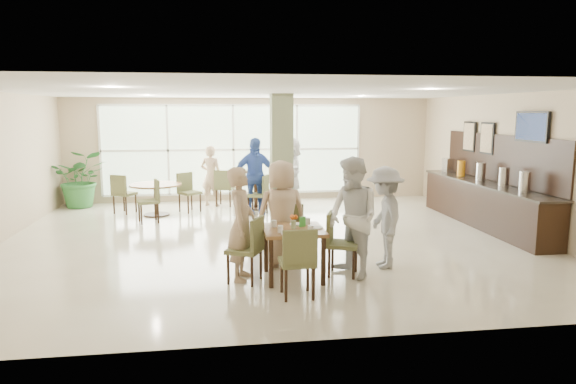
{
  "coord_description": "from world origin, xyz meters",
  "views": [
    {
      "loc": [
        -0.99,
        -9.61,
        2.44
      ],
      "look_at": [
        0.2,
        -1.2,
        1.1
      ],
      "focal_mm": 32.0,
      "sensor_mm": 36.0,
      "label": 1
    }
  ],
  "objects": [
    {
      "name": "ground",
      "position": [
        0.0,
        0.0,
        0.0
      ],
      "size": [
        10.0,
        10.0,
        0.0
      ],
      "primitive_type": "plane",
      "color": "beige",
      "rests_on": "ground"
    },
    {
      "name": "room_shell",
      "position": [
        0.0,
        0.0,
        1.7
      ],
      "size": [
        10.0,
        10.0,
        10.0
      ],
      "color": "white",
      "rests_on": "ground"
    },
    {
      "name": "window_bank",
      "position": [
        -0.5,
        4.46,
        1.4
      ],
      "size": [
        7.0,
        0.04,
        7.0
      ],
      "color": "silver",
      "rests_on": "ground"
    },
    {
      "name": "column",
      "position": [
        0.4,
        1.2,
        1.4
      ],
      "size": [
        0.45,
        0.45,
        2.8
      ],
      "primitive_type": "cube",
      "color": "#737E58",
      "rests_on": "ground"
    },
    {
      "name": "main_table",
      "position": [
        0.11,
        -2.4,
        0.65
      ],
      "size": [
        0.88,
        0.88,
        0.75
      ],
      "color": "brown",
      "rests_on": "ground"
    },
    {
      "name": "round_table_left",
      "position": [
        -2.41,
        2.65,
        0.59
      ],
      "size": [
        1.21,
        1.21,
        0.75
      ],
      "color": "brown",
      "rests_on": "ground"
    },
    {
      "name": "round_table_right",
      "position": [
        -0.0,
        3.19,
        0.58
      ],
      "size": [
        1.14,
        1.14,
        0.75
      ],
      "color": "brown",
      "rests_on": "ground"
    },
    {
      "name": "chairs_main_table",
      "position": [
        0.11,
        -2.41,
        0.47
      ],
      "size": [
        2.07,
        1.98,
        0.95
      ],
      "color": "brown",
      "rests_on": "ground"
    },
    {
      "name": "chairs_table_left",
      "position": [
        -2.44,
        2.61,
        0.47
      ],
      "size": [
        2.17,
        1.76,
        0.95
      ],
      "color": "brown",
      "rests_on": "ground"
    },
    {
      "name": "chairs_table_right",
      "position": [
        0.02,
        3.2,
        0.47
      ],
      "size": [
        2.19,
        1.84,
        0.95
      ],
      "color": "brown",
      "rests_on": "ground"
    },
    {
      "name": "tabletop_clutter",
      "position": [
        0.14,
        -2.41,
        0.81
      ],
      "size": [
        0.74,
        0.77,
        0.21
      ],
      "color": "white",
      "rests_on": "main_table"
    },
    {
      "name": "buffet_counter",
      "position": [
        4.7,
        0.51,
        0.55
      ],
      "size": [
        0.64,
        4.7,
        1.95
      ],
      "color": "black",
      "rests_on": "ground"
    },
    {
      "name": "wall_tv",
      "position": [
        4.94,
        -0.6,
        2.15
      ],
      "size": [
        0.06,
        1.0,
        0.58
      ],
      "color": "black",
      "rests_on": "ground"
    },
    {
      "name": "framed_art_a",
      "position": [
        4.95,
        1.0,
        1.85
      ],
      "size": [
        0.05,
        0.55,
        0.7
      ],
      "color": "black",
      "rests_on": "ground"
    },
    {
      "name": "framed_art_b",
      "position": [
        4.95,
        1.8,
        1.85
      ],
      "size": [
        0.05,
        0.55,
        0.7
      ],
      "color": "black",
      "rests_on": "ground"
    },
    {
      "name": "potted_plant",
      "position": [
        -4.41,
        3.99,
        0.73
      ],
      "size": [
        1.46,
        1.46,
        1.46
      ],
      "primitive_type": "imported",
      "rotation": [
        0.0,
        0.0,
        0.12
      ],
      "color": "#2B6C2F",
      "rests_on": "ground"
    },
    {
      "name": "teen_left",
      "position": [
        -0.64,
        -2.33,
        0.83
      ],
      "size": [
        0.52,
        0.68,
        1.66
      ],
      "primitive_type": "imported",
      "rotation": [
        0.0,
        0.0,
        1.34
      ],
      "color": "tan",
      "rests_on": "ground"
    },
    {
      "name": "teen_far",
      "position": [
        0.02,
        -1.74,
        0.84
      ],
      "size": [
        0.9,
        0.6,
        1.69
      ],
      "primitive_type": "imported",
      "rotation": [
        0.0,
        0.0,
        3.34
      ],
      "color": "tan",
      "rests_on": "ground"
    },
    {
      "name": "teen_right",
      "position": [
        0.99,
        -2.43,
        0.89
      ],
      "size": [
        0.95,
        1.06,
        1.79
      ],
      "primitive_type": "imported",
      "rotation": [
        0.0,
        0.0,
        -1.19
      ],
      "color": "white",
      "rests_on": "ground"
    },
    {
      "name": "teen_standing",
      "position": [
        1.6,
        -2.05,
        0.8
      ],
      "size": [
        0.69,
        1.08,
        1.6
      ],
      "primitive_type": "imported",
      "rotation": [
        0.0,
        0.0,
        -1.66
      ],
      "color": "#A3A3A5",
      "rests_on": "ground"
    },
    {
      "name": "adult_a",
      "position": [
        -0.09,
        2.45,
        0.91
      ],
      "size": [
        1.17,
        0.8,
        1.83
      ],
      "primitive_type": "imported",
      "rotation": [
        0.0,
        0.0,
        0.19
      ],
      "color": "#3959AD",
      "rests_on": "ground"
    },
    {
      "name": "adult_b",
      "position": [
        0.89,
        3.14,
        0.89
      ],
      "size": [
        0.86,
        1.71,
        1.78
      ],
      "primitive_type": "imported",
      "rotation": [
        0.0,
        0.0,
        -1.48
      ],
      "color": "white",
      "rests_on": "ground"
    },
    {
      "name": "adult_standing",
      "position": [
        -1.12,
        3.71,
        0.79
      ],
      "size": [
        0.68,
        0.58,
        1.57
      ],
      "primitive_type": "imported",
      "rotation": [
        0.0,
        0.0,
        2.72
      ],
      "color": "tan",
      "rests_on": "ground"
    }
  ]
}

